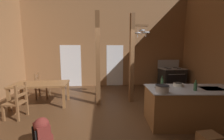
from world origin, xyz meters
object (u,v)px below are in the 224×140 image
(backpack, at_px, (42,132))
(mixing_bowl_on_counter, at_px, (178,85))
(bottle_short_on_counter, at_px, (162,82))
(ladderback_chair_near_window, at_px, (41,86))
(ladderback_chair_by_post, at_px, (17,102))
(dining_table, at_px, (41,86))
(stockpot_on_counter, at_px, (162,89))
(bottle_tall_on_counter, at_px, (195,87))
(stove_range, at_px, (172,77))
(kitchen_island, at_px, (191,106))

(backpack, xyz_separation_m, mixing_bowl_on_counter, (3.06, 0.87, 0.63))
(bottle_short_on_counter, bearing_deg, ladderback_chair_near_window, 151.13)
(ladderback_chair_near_window, height_order, ladderback_chair_by_post, same)
(dining_table, relative_size, ladderback_chair_near_window, 1.84)
(stockpot_on_counter, relative_size, bottle_tall_on_counter, 1.48)
(stove_range, distance_m, ladderback_chair_by_post, 6.36)
(dining_table, height_order, ladderback_chair_near_window, ladderback_chair_near_window)
(kitchen_island, xyz_separation_m, bottle_short_on_counter, (-0.67, 0.23, 0.56))
(stove_range, relative_size, stockpot_on_counter, 3.67)
(ladderback_chair_near_window, bearing_deg, stove_range, 10.95)
(dining_table, height_order, stockpot_on_counter, stockpot_on_counter)
(stove_range, distance_m, dining_table, 5.76)
(ladderback_chair_by_post, xyz_separation_m, stockpot_on_counter, (3.56, -0.90, 0.53))
(stockpot_on_counter, bearing_deg, mixing_bowl_on_counter, 37.75)
(ladderback_chair_near_window, xyz_separation_m, bottle_tall_on_counter, (4.44, -2.53, 0.54))
(kitchen_island, relative_size, bottle_short_on_counter, 8.20)
(backpack, distance_m, bottle_short_on_counter, 2.86)
(stockpot_on_counter, bearing_deg, bottle_short_on_counter, 66.77)
(ladderback_chair_near_window, distance_m, stockpot_on_counter, 4.50)
(ladderback_chair_near_window, distance_m, mixing_bowl_on_counter, 4.79)
(stove_range, height_order, backpack, stove_range)
(dining_table, bearing_deg, stockpot_on_counter, -28.94)
(dining_table, distance_m, bottle_tall_on_counter, 4.48)
(dining_table, height_order, bottle_tall_on_counter, bottle_tall_on_counter)
(backpack, bearing_deg, ladderback_chair_near_window, 111.90)
(stove_range, distance_m, ladderback_chair_near_window, 5.86)
(stockpot_on_counter, distance_m, bottle_short_on_counter, 0.55)
(dining_table, distance_m, stockpot_on_counter, 3.78)
(stove_range, distance_m, bottle_tall_on_counter, 3.91)
(bottle_tall_on_counter, relative_size, bottle_short_on_counter, 0.90)
(backpack, bearing_deg, kitchen_island, 11.19)
(backpack, relative_size, mixing_bowl_on_counter, 2.54)
(dining_table, relative_size, ladderback_chair_by_post, 1.84)
(backpack, distance_m, bottle_tall_on_counter, 3.34)
(stockpot_on_counter, bearing_deg, ladderback_chair_near_window, 144.05)
(ladderback_chair_by_post, relative_size, backpack, 1.59)
(bottle_tall_on_counter, bearing_deg, ladderback_chair_near_window, 150.32)
(ladderback_chair_near_window, bearing_deg, mixing_bowl_on_counter, -26.51)
(stove_range, height_order, mixing_bowl_on_counter, stove_range)
(stove_range, distance_m, backpack, 6.14)
(stove_range, relative_size, bottle_short_on_counter, 4.87)
(dining_table, xyz_separation_m, mixing_bowl_on_counter, (3.94, -1.33, 0.29))
(dining_table, relative_size, stockpot_on_counter, 4.86)
(stove_range, height_order, ladderback_chair_by_post, stove_range)
(kitchen_island, height_order, ladderback_chair_near_window, ladderback_chair_near_window)
(bottle_short_on_counter, bearing_deg, kitchen_island, -19.29)
(kitchen_island, height_order, backpack, kitchen_island)
(stockpot_on_counter, bearing_deg, kitchen_island, 17.35)
(dining_table, height_order, mixing_bowl_on_counter, mixing_bowl_on_counter)
(ladderback_chair_by_post, xyz_separation_m, mixing_bowl_on_counter, (4.20, -0.40, 0.49))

